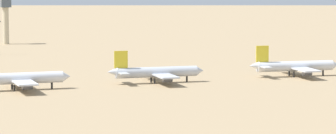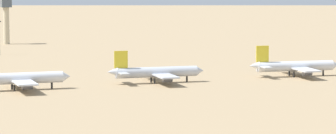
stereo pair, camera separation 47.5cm
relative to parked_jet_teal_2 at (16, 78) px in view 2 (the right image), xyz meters
The scene contains 5 objects.
ground 52.43m from the parked_jet_teal_2, ahead, with size 4000.00×4000.00×0.00m, color #9E8460.
parked_jet_teal_2 is the anchor object (origin of this frame).
parked_jet_yellow_3 49.50m from the parked_jet_teal_2, ahead, with size 35.14×29.64×11.60m.
parked_jet_yellow_4 104.10m from the parked_jet_teal_2, ahead, with size 35.49×30.07×11.72m.
control_tower 190.93m from the parked_jet_teal_2, 79.05° to the left, with size 5.20×5.20×24.78m.
Camera 2 is at (-118.41, -309.04, 40.18)m, focal length 100.83 mm.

